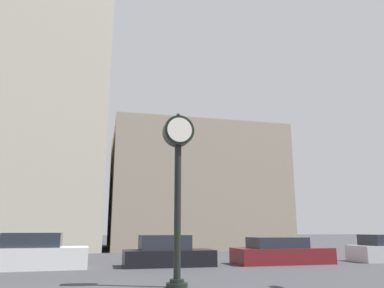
# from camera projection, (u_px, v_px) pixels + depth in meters

# --- Properties ---
(building_tall_tower) EXTENTS (12.97, 12.00, 38.93)m
(building_tall_tower) POSITION_uv_depth(u_px,v_px,m) (40.00, 28.00, 34.08)
(building_tall_tower) COLOR beige
(building_tall_tower) RESTS_ON ground_plane
(building_storefront_row) EXTENTS (14.31, 12.00, 10.20)m
(building_storefront_row) POSITION_uv_depth(u_px,v_px,m) (191.00, 190.00, 34.17)
(building_storefront_row) COLOR gray
(building_storefront_row) RESTS_ON ground_plane
(street_clock) EXTENTS (0.93, 0.61, 5.14)m
(street_clock) POSITION_uv_depth(u_px,v_px,m) (178.00, 166.00, 11.34)
(street_clock) COLOR black
(street_clock) RESTS_ON ground_plane
(car_white) EXTENTS (4.15, 2.02, 1.46)m
(car_white) POSITION_uv_depth(u_px,v_px,m) (36.00, 254.00, 15.53)
(car_white) COLOR silver
(car_white) RESTS_ON ground_plane
(car_black) EXTENTS (4.00, 1.82, 1.35)m
(car_black) POSITION_uv_depth(u_px,v_px,m) (167.00, 253.00, 16.68)
(car_black) COLOR black
(car_black) RESTS_ON ground_plane
(car_maroon) EXTENTS (4.67, 1.96, 1.23)m
(car_maroon) POSITION_uv_depth(u_px,v_px,m) (281.00, 252.00, 17.84)
(car_maroon) COLOR maroon
(car_maroon) RESTS_ON ground_plane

